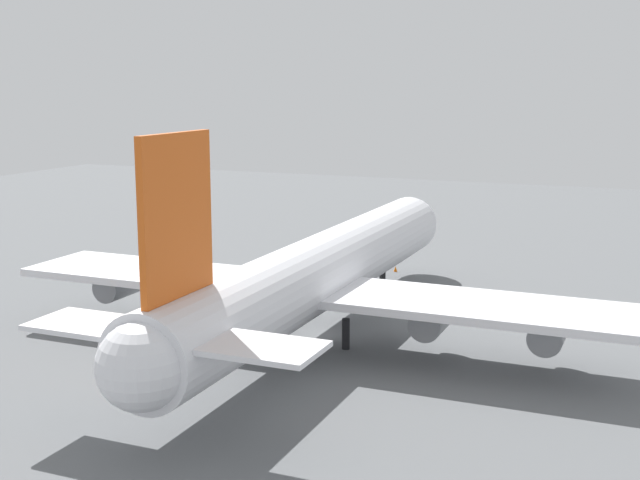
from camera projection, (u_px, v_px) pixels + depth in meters
name	position (u px, v px, depth m)	size (l,w,h in m)	color
ground_plane	(320.00, 335.00, 78.35)	(251.24, 251.24, 0.00)	slate
cargo_airplane	(319.00, 273.00, 77.12)	(62.81, 56.72, 20.17)	silver
pushback_tractor	(159.00, 248.00, 113.19)	(4.31, 3.95, 2.32)	white
baggage_tug	(103.00, 268.00, 100.92)	(4.25, 4.90, 2.47)	#4C8C4C
safety_cone_nose	(395.00, 269.00, 104.52)	(0.46, 0.46, 0.66)	orange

